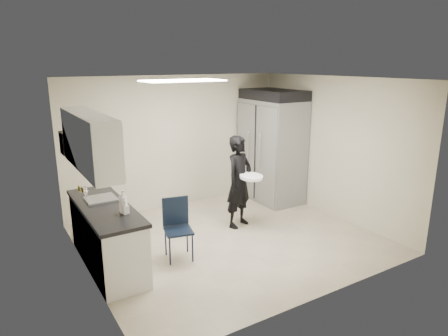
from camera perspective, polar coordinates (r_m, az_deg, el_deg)
floor at (r=6.71m, az=0.88°, el=-10.15°), size 4.50×4.50×0.00m
ceiling at (r=6.08m, az=0.98°, el=12.64°), size 4.50×4.50×0.00m
back_wall at (r=7.99m, az=-6.79°, el=3.71°), size 4.50×0.00×4.50m
left_wall at (r=5.45m, az=-19.52°, el=-2.41°), size 0.00×4.00×4.00m
right_wall at (r=7.68m, az=15.28°, el=2.82°), size 0.00×4.00×4.00m
ceiling_panel at (r=6.14m, az=-5.93°, el=12.31°), size 1.20×0.60×0.02m
lower_counter at (r=5.99m, az=-16.38°, el=-9.46°), size 0.60×1.90×0.86m
countertop at (r=5.83m, az=-16.71°, el=-5.37°), size 0.64×1.95×0.05m
sink at (r=6.06m, az=-17.14°, el=-4.75°), size 0.42×0.40×0.14m
faucet at (r=5.98m, az=-19.10°, el=-3.69°), size 0.02×0.02×0.24m
upper_cabinets at (r=5.55m, az=-18.67°, el=3.57°), size 0.35×1.80×0.75m
towel_dispenser at (r=6.69m, az=-21.34°, el=3.37°), size 0.22×0.30×0.35m
notice_sticker_left at (r=5.57m, az=-19.61°, el=-2.92°), size 0.00×0.12×0.07m
notice_sticker_right at (r=5.77m, az=-20.00°, el=-2.77°), size 0.00×0.12×0.07m
commercial_fridge at (r=8.37m, az=6.85°, el=2.48°), size 0.80×1.35×2.10m
fridge_compressor at (r=8.20m, az=7.11°, el=10.35°), size 0.80×1.35×0.20m
folding_chair at (r=5.97m, az=-6.52°, el=-8.91°), size 0.47×0.47×0.88m
man_tuxedo at (r=6.97m, az=2.19°, el=-1.98°), size 0.70×0.58×1.63m
bucket_lid at (r=6.80m, az=3.92°, el=-1.26°), size 0.51×0.51×0.05m
soap_bottle_a at (r=5.44m, az=-14.22°, el=-4.65°), size 0.15×0.15×0.31m
soap_bottle_b at (r=5.41m, az=-13.91°, el=-5.51°), size 0.09×0.09×0.17m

